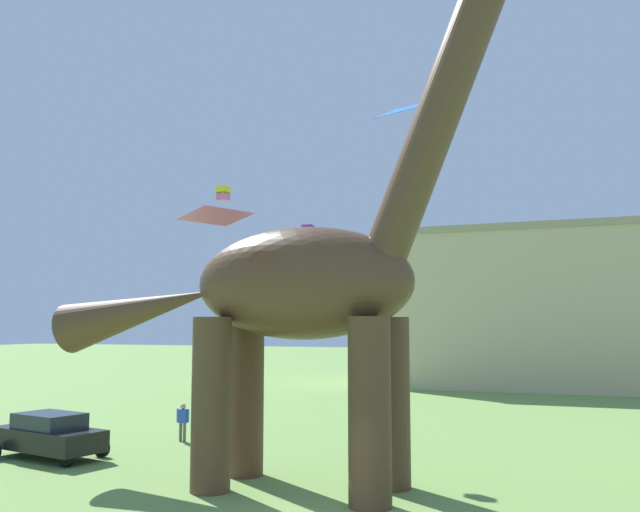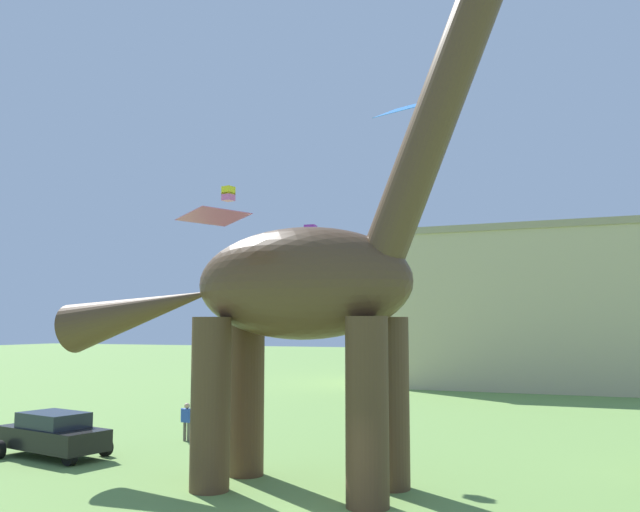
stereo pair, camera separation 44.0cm
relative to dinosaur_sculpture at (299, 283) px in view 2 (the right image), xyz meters
name	(u,v)px [view 2 (the right image)]	position (x,y,z in m)	size (l,w,h in m)	color
dinosaur_sculpture	(299,283)	(0.00, 0.00, 0.00)	(15.38, 3.26, 16.08)	#513823
parked_sedan_left	(53,434)	(-9.84, 1.05, -5.01)	(4.48, 2.64, 1.55)	black
person_vendor_side	(211,405)	(-8.29, 9.14, -4.82)	(0.61, 0.27, 1.64)	black
person_watching_child	(187,418)	(-7.31, 5.62, -4.91)	(0.56, 0.25, 1.50)	#6B6056
kite_trailing	(311,233)	(-1.88, 5.44, 2.27)	(0.45, 0.45, 0.59)	purple
kite_high_right	(214,217)	(-1.49, -2.30, 1.70)	(1.80, 2.02, 0.24)	pink
kite_mid_left	(228,194)	(-8.12, 10.11, 5.09)	(0.57, 0.57, 0.69)	yellow
kite_far_right	(408,107)	(3.00, 1.30, 5.29)	(2.11, 1.78, 0.60)	#287AE5
background_building_block	(529,308)	(3.61, 35.32, 0.06)	(19.43, 10.85, 11.72)	#CCB78E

